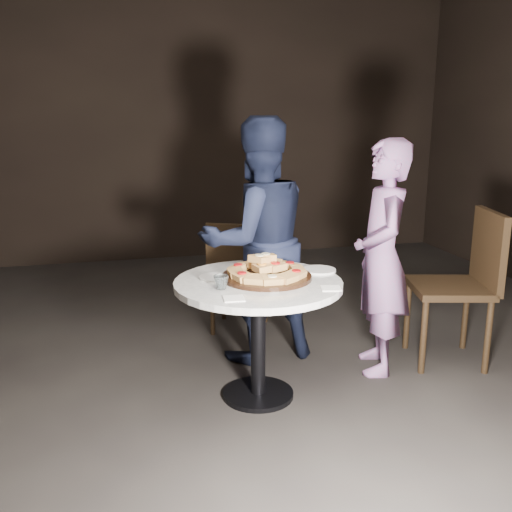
# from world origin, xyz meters

# --- Properties ---
(floor) EXTENTS (7.00, 7.00, 0.00)m
(floor) POSITION_xyz_m (0.00, 0.00, 0.00)
(floor) COLOR black
(floor) RESTS_ON ground
(table) EXTENTS (1.20, 1.20, 0.71)m
(table) POSITION_xyz_m (-0.09, 0.01, 0.58)
(table) COLOR black
(table) RESTS_ON ground
(serving_board) EXTENTS (0.51, 0.51, 0.02)m
(serving_board) POSITION_xyz_m (-0.04, 0.04, 0.72)
(serving_board) COLOR black
(serving_board) RESTS_ON table
(focaccia_pile) EXTENTS (0.44, 0.45, 0.12)m
(focaccia_pile) POSITION_xyz_m (-0.04, 0.04, 0.77)
(focaccia_pile) COLOR #BF8A4A
(focaccia_pile) RESTS_ON serving_board
(plate_left) EXTENTS (0.21, 0.21, 0.01)m
(plate_left) POSITION_xyz_m (-0.32, 0.12, 0.71)
(plate_left) COLOR white
(plate_left) RESTS_ON table
(plate_right) EXTENTS (0.22, 0.22, 0.01)m
(plate_right) POSITION_xyz_m (0.31, 0.12, 0.71)
(plate_right) COLOR white
(plate_right) RESTS_ON table
(water_glass) EXTENTS (0.11, 0.11, 0.08)m
(water_glass) POSITION_xyz_m (-0.32, -0.09, 0.74)
(water_glass) COLOR silver
(water_glass) RESTS_ON table
(napkin_near) EXTENTS (0.11, 0.11, 0.01)m
(napkin_near) POSITION_xyz_m (-0.29, -0.27, 0.71)
(napkin_near) COLOR white
(napkin_near) RESTS_ON table
(napkin_far) EXTENTS (0.12, 0.12, 0.01)m
(napkin_far) POSITION_xyz_m (0.24, -0.23, 0.71)
(napkin_far) COLOR white
(napkin_far) RESTS_ON table
(chair_far) EXTENTS (0.54, 0.55, 0.86)m
(chair_far) POSITION_xyz_m (0.00, 1.03, 0.49)
(chair_far) COLOR black
(chair_far) RESTS_ON ground
(chair_right) EXTENTS (0.60, 0.58, 1.01)m
(chair_right) POSITION_xyz_m (1.34, 0.18, 0.59)
(chair_right) COLOR black
(chair_right) RESTS_ON ground
(diner_navy) EXTENTS (0.87, 0.73, 1.60)m
(diner_navy) POSITION_xyz_m (0.04, 0.58, 0.80)
(diner_navy) COLOR black
(diner_navy) RESTS_ON ground
(diner_teal) EXTENTS (0.48, 0.61, 1.47)m
(diner_teal) POSITION_xyz_m (0.75, 0.20, 0.74)
(diner_teal) COLOR #865E95
(diner_teal) RESTS_ON ground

